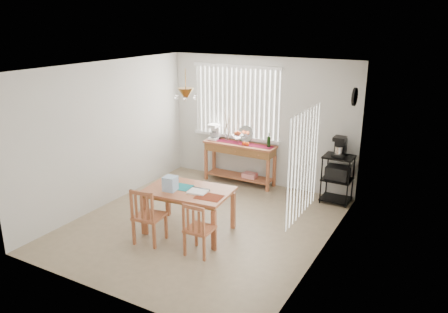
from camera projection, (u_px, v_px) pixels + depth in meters
The scene contains 10 objects.
ground at pixel (203, 224), 7.33m from camera, with size 4.00×4.50×0.01m, color gray.
room_shell at pixel (202, 126), 6.83m from camera, with size 4.20×4.70×2.70m.
sideboard at pixel (240, 153), 8.97m from camera, with size 1.52×0.43×0.86m.
sideboard_items at pixel (229, 135), 9.01m from camera, with size 1.45×0.36×0.66m.
wire_cart at pixel (337, 175), 8.05m from camera, with size 0.53×0.43×0.91m.
cart_items at pixel (340, 147), 7.89m from camera, with size 0.21×0.26×0.37m.
dining_table at pixel (188, 194), 6.90m from camera, with size 1.42×0.99×0.72m.
table_items at pixel (177, 186), 6.80m from camera, with size 1.07×0.46×0.23m.
chair_left at pixel (148, 216), 6.59m from camera, with size 0.46×0.46×0.90m.
chair_right at pixel (199, 229), 6.27m from camera, with size 0.39×0.39×0.82m.
Camera 1 is at (3.54, -5.64, 3.30)m, focal length 35.00 mm.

